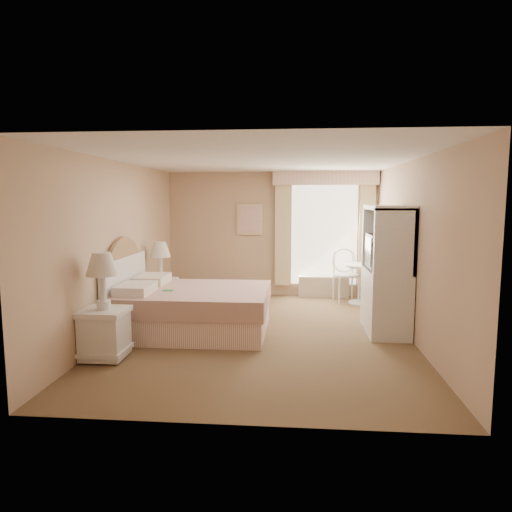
# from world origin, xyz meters

# --- Properties ---
(room) EXTENTS (4.21, 5.51, 2.51)m
(room) POSITION_xyz_m (0.00, 0.00, 1.25)
(room) COLOR brown
(room) RESTS_ON ground
(window) EXTENTS (2.05, 0.22, 2.51)m
(window) POSITION_xyz_m (1.05, 2.65, 1.34)
(window) COLOR white
(window) RESTS_ON room
(framed_art) EXTENTS (0.52, 0.04, 0.62)m
(framed_art) POSITION_xyz_m (-0.45, 2.71, 1.55)
(framed_art) COLOR #D8B985
(framed_art) RESTS_ON room
(bed) EXTENTS (2.16, 1.70, 1.51)m
(bed) POSITION_xyz_m (-1.12, 0.02, 0.36)
(bed) COLOR #D39289
(bed) RESTS_ON room
(nightstand_near) EXTENTS (0.53, 0.53, 1.29)m
(nightstand_near) POSITION_xyz_m (-1.84, -1.23, 0.49)
(nightstand_near) COLOR white
(nightstand_near) RESTS_ON room
(nightstand_far) EXTENTS (0.50, 0.50, 1.21)m
(nightstand_far) POSITION_xyz_m (-1.84, 1.15, 0.46)
(nightstand_far) COLOR white
(nightstand_far) RESTS_ON room
(round_table) EXTENTS (0.71, 0.71, 0.75)m
(round_table) POSITION_xyz_m (1.75, 2.08, 0.50)
(round_table) COLOR silver
(round_table) RESTS_ON room
(cafe_chair) EXTENTS (0.58, 0.58, 1.01)m
(cafe_chair) POSITION_xyz_m (1.44, 2.33, 0.59)
(cafe_chair) COLOR silver
(cafe_chair) RESTS_ON room
(armoire) EXTENTS (0.56, 1.12, 1.86)m
(armoire) POSITION_xyz_m (1.81, 0.26, 0.77)
(armoire) COLOR white
(armoire) RESTS_ON room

